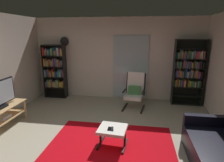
# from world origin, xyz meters

# --- Properties ---
(ground_plane) EXTENTS (7.02, 7.02, 0.00)m
(ground_plane) POSITION_xyz_m (0.00, 0.00, 0.00)
(ground_plane) COLOR #ABA28B
(wall_back) EXTENTS (5.60, 0.06, 2.60)m
(wall_back) POSITION_xyz_m (0.00, 2.90, 1.30)
(wall_back) COLOR silver
(wall_back) RESTS_ON ground
(glass_door_panel) EXTENTS (1.10, 0.01, 2.00)m
(glass_door_panel) POSITION_xyz_m (0.44, 2.83, 1.05)
(glass_door_panel) COLOR silver
(area_rug) EXTENTS (2.42, 2.10, 0.01)m
(area_rug) POSITION_xyz_m (0.25, -0.10, 0.00)
(area_rug) COLOR red
(area_rug) RESTS_ON ground
(tv_stand) EXTENTS (0.47, 1.29, 0.50)m
(tv_stand) POSITION_xyz_m (-2.29, 0.36, 0.33)
(tv_stand) COLOR tan
(tv_stand) RESTS_ON ground
(bookshelf_near_tv) EXTENTS (0.72, 0.30, 1.75)m
(bookshelf_near_tv) POSITION_xyz_m (-2.04, 2.65, 0.95)
(bookshelf_near_tv) COLOR black
(bookshelf_near_tv) RESTS_ON ground
(bookshelf_near_sofa) EXTENTS (0.87, 0.30, 1.95)m
(bookshelf_near_sofa) POSITION_xyz_m (2.16, 2.61, 1.03)
(bookshelf_near_sofa) COLOR black
(bookshelf_near_sofa) RESTS_ON ground
(lounge_armchair) EXTENTS (0.65, 0.73, 1.02)m
(lounge_armchair) POSITION_xyz_m (0.62, 2.08, 0.53)
(lounge_armchair) COLOR black
(lounge_armchair) RESTS_ON ground
(ottoman) EXTENTS (0.56, 0.52, 0.37)m
(ottoman) POSITION_xyz_m (0.28, 0.09, 0.31)
(ottoman) COLOR white
(ottoman) RESTS_ON ground
(tv_remote) EXTENTS (0.06, 0.15, 0.02)m
(tv_remote) POSITION_xyz_m (0.28, 0.03, 0.38)
(tv_remote) COLOR black
(tv_remote) RESTS_ON ottoman
(cell_phone) EXTENTS (0.07, 0.14, 0.01)m
(cell_phone) POSITION_xyz_m (0.23, 0.04, 0.38)
(cell_phone) COLOR black
(cell_phone) RESTS_ON ottoman
(wall_clock) EXTENTS (0.29, 0.03, 0.29)m
(wall_clock) POSITION_xyz_m (-1.72, 2.82, 1.85)
(wall_clock) COLOR silver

